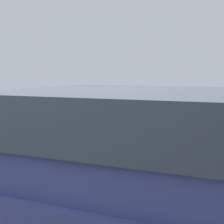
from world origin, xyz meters
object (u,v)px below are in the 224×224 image
object	(u,v)px
pickup_truck	(172,203)
parked_sedan_d	(154,102)
parked_sedan_c	(98,102)
parked_sedan_b	(38,102)
parked_sedan_e	(212,101)

from	to	relation	value
pickup_truck	parked_sedan_d	xyz separation A→B (m)	(3.13, 12.78, -0.29)
pickup_truck	parked_sedan_c	bearing A→B (deg)	118.47
parked_sedan_b	pickup_truck	bearing A→B (deg)	13.88
parked_sedan_b	parked_sedan_e	xyz separation A→B (m)	(8.65, -0.34, 0.02)
pickup_truck	parked_sedan_c	xyz separation A→B (m)	(0.34, 12.93, -0.26)
pickup_truck	parked_sedan_d	world-z (taller)	pickup_truck
pickup_truck	parked_sedan_e	distance (m)	14.03
parked_sedan_c	parked_sedan_d	size ratio (longest dim) A/B	1.11
parked_sedan_b	parked_sedan_d	bearing A→B (deg)	90.65
parked_sedan_c	parked_sedan_e	world-z (taller)	parked_sedan_e
parked_sedan_d	parked_sedan_e	distance (m)	2.96
pickup_truck	parked_sedan_c	world-z (taller)	pickup_truck
pickup_truck	parked_sedan_c	distance (m)	12.94
pickup_truck	parked_sedan_b	xyz separation A→B (m)	(-2.57, 12.98, -0.27)
pickup_truck	parked_sedan_e	size ratio (longest dim) A/B	1.29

